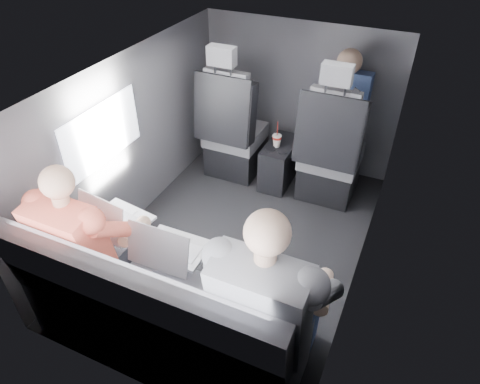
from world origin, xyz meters
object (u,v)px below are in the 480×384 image
at_px(front_seat_left, 233,136).
at_px(laptop_white, 114,218).
at_px(front_seat_right, 330,158).
at_px(passenger_rear_left, 92,243).
at_px(center_console, 279,163).
at_px(soda_cup, 277,140).
at_px(laptop_silver, 169,248).
at_px(passenger_front_right, 342,107).
at_px(rear_bench, 161,318).
at_px(passenger_rear_right, 271,303).
at_px(laptop_black, 276,277).

height_order(front_seat_left, laptop_white, front_seat_left).
height_order(front_seat_right, passenger_rear_left, front_seat_right).
xyz_separation_m(front_seat_right, center_console, (-0.45, 0.04, -0.20)).
relative_size(soda_cup, passenger_rear_left, 0.20).
bearing_deg(laptop_white, laptop_silver, -9.98).
height_order(front_seat_left, passenger_front_right, front_seat_left).
relative_size(soda_cup, laptop_white, 0.61).
height_order(rear_bench, laptop_silver, rear_bench).
xyz_separation_m(front_seat_left, center_console, (0.45, 0.04, -0.20)).
height_order(soda_cup, passenger_rear_right, passenger_rear_right).
distance_m(front_seat_right, laptop_black, 1.64).
height_order(passenger_rear_left, passenger_front_right, passenger_front_right).
bearing_deg(front_seat_left, passenger_front_right, 16.04).
bearing_deg(passenger_rear_left, passenger_front_right, 65.62).
distance_m(passenger_rear_left, passenger_front_right, 2.27).
xyz_separation_m(rear_bench, passenger_rear_right, (0.61, 0.09, 0.35)).
bearing_deg(front_seat_right, soda_cup, -178.73).
bearing_deg(laptop_silver, center_console, 88.31).
height_order(center_console, passenger_rear_left, passenger_rear_left).
relative_size(front_seat_left, rear_bench, 0.79).
height_order(laptop_white, laptop_silver, laptop_white).
xyz_separation_m(passenger_rear_right, passenger_front_right, (-0.16, 2.07, 0.10)).
xyz_separation_m(center_console, passenger_rear_right, (0.61, -1.85, 0.45)).
height_order(soda_cup, laptop_silver, laptop_silver).
relative_size(laptop_white, passenger_rear_right, 0.30).
distance_m(passenger_rear_right, passenger_front_right, 2.07).
distance_m(center_console, laptop_white, 1.76).
bearing_deg(soda_cup, center_console, 66.91).
height_order(front_seat_left, center_console, front_seat_left).
xyz_separation_m(laptop_silver, passenger_rear_left, (-0.44, -0.13, -0.02)).
distance_m(laptop_black, passenger_front_right, 1.89).
relative_size(rear_bench, laptop_white, 4.09).
relative_size(rear_bench, laptop_silver, 4.28).
distance_m(rear_bench, passenger_rear_left, 0.59).
height_order(front_seat_right, laptop_white, front_seat_right).
bearing_deg(laptop_white, passenger_front_right, 63.14).
bearing_deg(laptop_silver, laptop_white, 170.02).
bearing_deg(passenger_front_right, front_seat_right, -89.32).
xyz_separation_m(front_seat_right, soda_cup, (-0.47, -0.01, 0.06)).
distance_m(center_console, rear_bench, 1.94).
relative_size(laptop_white, laptop_silver, 1.05).
xyz_separation_m(soda_cup, passenger_front_right, (0.47, 0.27, 0.29)).
bearing_deg(laptop_silver, passenger_rear_right, -11.38).
relative_size(center_console, soda_cup, 2.01).
bearing_deg(rear_bench, laptop_white, 148.29).
xyz_separation_m(center_console, soda_cup, (-0.02, -0.05, 0.26)).
bearing_deg(rear_bench, passenger_front_right, 78.31).
bearing_deg(front_seat_left, center_console, 5.07).
relative_size(front_seat_right, soda_cup, 5.30).
distance_m(soda_cup, passenger_front_right, 0.61).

